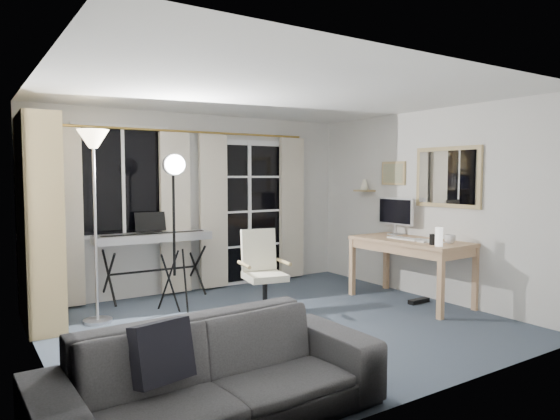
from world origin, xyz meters
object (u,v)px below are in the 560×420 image
object	(u,v)px
monitor	(396,212)
sofa	(216,358)
bookshelf	(35,227)
office_chair	(261,265)
keyboard_piano	(153,239)
mug	(450,238)
desk	(411,247)
torchiere_lamp	(94,168)
studio_light	(174,183)

from	to	relation	value
monitor	sofa	bearing A→B (deg)	-154.21
bookshelf	sofa	size ratio (longest dim) A/B	1.00
office_chair	keyboard_piano	bearing A→B (deg)	133.04
mug	desk	bearing A→B (deg)	101.31
bookshelf	desk	world-z (taller)	bookshelf
torchiere_lamp	mug	world-z (taller)	torchiere_lamp
keyboard_piano	office_chair	xyz separation A→B (m)	(0.81, -1.26, -0.22)
office_chair	sofa	xyz separation A→B (m)	(-1.53, -1.99, -0.14)
studio_light	mug	size ratio (longest dim) A/B	14.41
keyboard_piano	studio_light	bearing A→B (deg)	-85.31
sofa	bookshelf	bearing A→B (deg)	101.08
bookshelf	mug	xyz separation A→B (m)	(4.11, -1.92, -0.19)
studio_light	bookshelf	bearing A→B (deg)	179.96
torchiere_lamp	monitor	bearing A→B (deg)	-12.08
bookshelf	desk	bearing A→B (deg)	-18.25
studio_light	mug	distance (m)	3.24
studio_light	sofa	world-z (taller)	studio_light
bookshelf	monitor	world-z (taller)	bookshelf
keyboard_piano	desk	bearing A→B (deg)	-32.46
bookshelf	desk	distance (m)	4.27
torchiere_lamp	sofa	bearing A→B (deg)	-87.85
office_chair	monitor	world-z (taller)	monitor
mug	sofa	xyz separation A→B (m)	(-3.46, -0.95, -0.42)
torchiere_lamp	office_chair	world-z (taller)	torchiere_lamp
mug	sofa	world-z (taller)	mug
torchiere_lamp	keyboard_piano	world-z (taller)	torchiere_lamp
bookshelf	keyboard_piano	bearing A→B (deg)	16.60
mug	sofa	size ratio (longest dim) A/B	0.06
keyboard_piano	monitor	size ratio (longest dim) A/B	2.55
keyboard_piano	desk	xyz separation A→B (m)	(2.64, -1.79, -0.10)
studio_light	keyboard_piano	bearing A→B (deg)	103.64
bookshelf	studio_light	bearing A→B (deg)	-9.50
desk	mug	xyz separation A→B (m)	(0.10, -0.50, 0.16)
desk	office_chair	bearing A→B (deg)	161.42
torchiere_lamp	mug	size ratio (longest dim) A/B	15.94
torchiere_lamp	monitor	xyz separation A→B (m)	(3.66, -0.78, -0.57)
torchiere_lamp	monitor	size ratio (longest dim) A/B	3.62
desk	mug	distance (m)	0.53
keyboard_piano	studio_light	xyz separation A→B (m)	(0.03, -0.64, 0.70)
bookshelf	keyboard_piano	xyz separation A→B (m)	(1.37, 0.38, -0.25)
office_chair	studio_light	bearing A→B (deg)	151.77
bookshelf	mug	bearing A→B (deg)	-23.80
studio_light	torchiere_lamp	bearing A→B (deg)	-174.76
studio_light	mug	world-z (taller)	studio_light
torchiere_lamp	monitor	distance (m)	3.78
torchiere_lamp	studio_light	bearing A→B (deg)	-5.41
office_chair	desk	xyz separation A→B (m)	(1.83, -0.53, 0.12)
monitor	mug	bearing A→B (deg)	-98.16
keyboard_piano	monitor	distance (m)	3.15
keyboard_piano	office_chair	world-z (taller)	keyboard_piano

